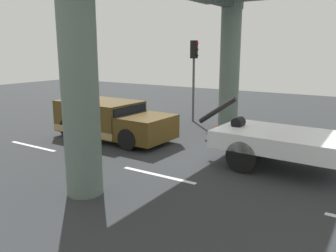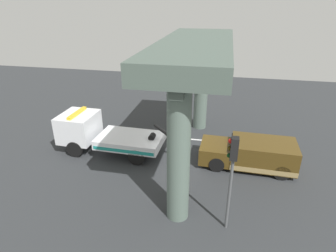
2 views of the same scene
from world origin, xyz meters
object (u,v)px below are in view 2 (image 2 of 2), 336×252
Objects in this scene: towed_van_green at (252,154)px; traffic_light_near at (232,165)px; traffic_cone_orange at (176,173)px; tow_truck_white at (100,133)px.

traffic_light_near is at bearing 75.51° from towed_van_green.
traffic_light_near reaches higher than traffic_cone_orange.
towed_van_green is at bearing 179.83° from tow_truck_white.
tow_truck_white is 9.47m from traffic_light_near.
towed_van_green is 5.73m from traffic_light_near.
traffic_light_near reaches higher than tow_truck_white.
towed_van_green is at bearing -104.49° from traffic_light_near.
tow_truck_white is at bearing -0.17° from towed_van_green.
traffic_cone_orange is at bearing 26.94° from towed_van_green.
tow_truck_white is 5.55m from traffic_cone_orange.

